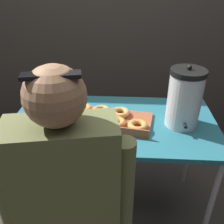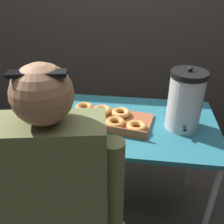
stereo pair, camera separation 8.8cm
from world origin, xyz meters
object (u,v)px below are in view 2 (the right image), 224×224
Objects in this scene: donut_box at (106,118)px; coffee_urn at (185,101)px; person_seated at (61,217)px; cell_phone at (23,129)px.

donut_box is 0.46m from coffee_urn.
coffee_urn is 0.28× the size of person_seated.
person_seated is at bearing -132.08° from coffee_urn.
coffee_urn reaches higher than donut_box.
person_seated is at bearing -90.17° from donut_box.
cell_phone is (-0.45, -0.15, -0.02)m from donut_box.
donut_box reaches higher than cell_phone.
person_seated reaches higher than coffee_urn.
coffee_urn is 0.85m from person_seated.
donut_box is at bearing 4.72° from cell_phone.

